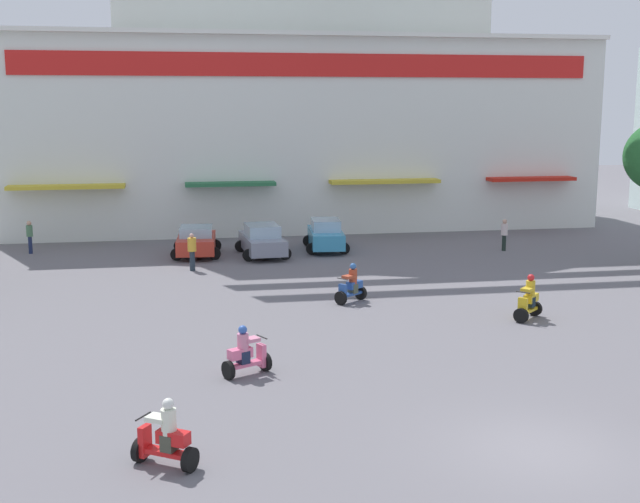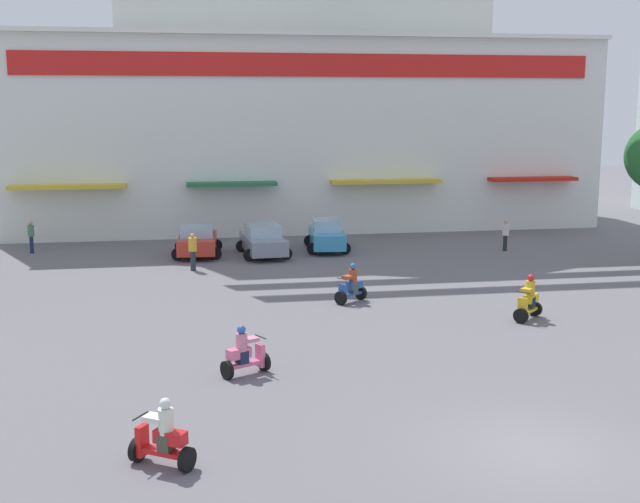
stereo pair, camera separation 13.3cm
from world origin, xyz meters
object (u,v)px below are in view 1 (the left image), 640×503
Objects in this scene: parked_car_1 at (262,240)px; scooter_rider_2 at (351,286)px; scooter_rider_3 at (246,354)px; pedestrian_2 at (504,233)px; parked_car_2 at (326,235)px; parked_car_0 at (196,241)px; pedestrian_0 at (192,250)px; scooter_rider_1 at (165,439)px; scooter_rider_0 at (529,301)px; pedestrian_1 at (30,235)px.

scooter_rider_2 is (2.32, -10.15, -0.18)m from parked_car_1.
scooter_rider_3 is 22.70m from pedestrian_2.
parked_car_2 is 9.18m from pedestrian_2.
parked_car_0 is at bearing 92.60° from scooter_rider_3.
pedestrian_0 is (-1.14, 14.91, 0.37)m from scooter_rider_3.
scooter_rider_2 is 9.18m from pedestrian_0.
parked_car_1 is 2.50× the size of pedestrian_0.
scooter_rider_3 is (2.16, 5.55, -0.02)m from scooter_rider_1.
pedestrian_0 reaches higher than scooter_rider_0.
pedestrian_1 is 24.10m from pedestrian_2.
parked_car_1 is 15.83m from scooter_rider_0.
scooter_rider_2 is at bearing 147.55° from scooter_rider_0.
scooter_rider_2 is at bearing 62.87° from scooter_rider_1.
pedestrian_0 is at bearing -149.54° from parked_car_2.
scooter_rider_1 is (-7.92, -24.52, -0.18)m from parked_car_2.
scooter_rider_2 is at bearing -42.91° from pedestrian_1.
parked_car_2 is 2.45× the size of pedestrian_1.
parked_car_0 is 3.28m from parked_car_1.
parked_car_2 is at bearing 73.11° from scooter_rider_3.
pedestrian_0 reaches higher than parked_car_2.
parked_car_2 is 2.55× the size of scooter_rider_0.
parked_car_0 is 24.19m from scooter_rider_1.
pedestrian_0 reaches higher than scooter_rider_3.
pedestrian_1 is at bearing 104.82° from scooter_rider_1.
parked_car_0 is at bearing 127.84° from scooter_rider_0.
scooter_rider_0 is 1.10× the size of scooter_rider_3.
pedestrian_0 is at bearing -171.68° from pedestrian_2.
pedestrian_2 is at bearing -3.46° from parked_car_1.
parked_car_0 is 2.62× the size of scooter_rider_1.
pedestrian_1 is at bearing 113.76° from scooter_rider_3.
parked_car_0 is at bearing -13.91° from pedestrian_1.
parked_car_2 is at bearing 107.14° from scooter_rider_0.
parked_car_0 is at bearing -176.87° from parked_car_2.
scooter_rider_1 is at bearing -111.27° from scooter_rider_3.
parked_car_2 reaches higher than parked_car_0.
parked_car_1 is 2.82× the size of scooter_rider_1.
scooter_rider_0 is 1.05× the size of scooter_rider_1.
pedestrian_1 is (-13.79, 12.82, 0.36)m from scooter_rider_2.
pedestrian_0 is (-3.52, -3.08, 0.18)m from parked_car_1.
parked_car_2 is (3.38, 0.98, 0.02)m from parked_car_1.
scooter_rider_1 is at bearing -75.18° from pedestrian_1.
pedestrian_1 is at bearing 166.92° from parked_car_1.
parked_car_2 reaches higher than scooter_rider_0.
pedestrian_1 is (-11.47, 2.66, 0.18)m from parked_car_1.
parked_car_0 is 2.33× the size of pedestrian_0.
pedestrian_2 is (15.61, -1.37, 0.19)m from parked_car_0.
scooter_rider_0 reaches higher than parked_car_1.
parked_car_2 is 15.37m from scooter_rider_0.
scooter_rider_0 is at bearing -72.86° from parked_car_2.
pedestrian_2 is at bearing 43.03° from scooter_rider_2.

